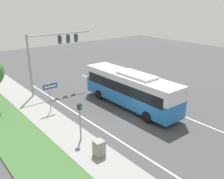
% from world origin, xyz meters
% --- Properties ---
extents(ground_plane, '(80.00, 80.00, 0.00)m').
position_xyz_m(ground_plane, '(0.00, 0.00, 0.00)').
color(ground_plane, '#424244').
extents(sidewalk, '(2.80, 80.00, 0.12)m').
position_xyz_m(sidewalk, '(-6.20, 0.00, 0.06)').
color(sidewalk, gray).
rests_on(sidewalk, ground_plane).
extents(grass_verge, '(3.60, 80.00, 0.10)m').
position_xyz_m(grass_verge, '(-9.40, 0.00, 0.05)').
color(grass_verge, '#3D6633').
rests_on(grass_verge, ground_plane).
extents(lane_divider_near, '(0.14, 30.00, 0.01)m').
position_xyz_m(lane_divider_near, '(-3.60, 0.00, 0.00)').
color(lane_divider_near, silver).
rests_on(lane_divider_near, ground_plane).
extents(lane_divider_far, '(0.14, 30.00, 0.01)m').
position_xyz_m(lane_divider_far, '(3.60, 0.00, 0.00)').
color(lane_divider_far, silver).
rests_on(lane_divider_far, ground_plane).
extents(bus, '(2.69, 11.14, 3.52)m').
position_xyz_m(bus, '(1.34, 2.75, 1.95)').
color(bus, '#236BB7').
rests_on(bus, ground_plane).
extents(signal_gantry, '(7.60, 0.41, 6.70)m').
position_xyz_m(signal_gantry, '(-2.43, 11.25, 4.97)').
color(signal_gantry, '#939399').
rests_on(signal_gantry, ground_plane).
extents(pedestrian_signal, '(0.28, 0.34, 2.97)m').
position_xyz_m(pedestrian_signal, '(-5.82, 0.36, 2.03)').
color(pedestrian_signal, '#939399').
rests_on(pedestrian_signal, ground_plane).
extents(street_sign, '(1.39, 0.08, 2.82)m').
position_xyz_m(street_sign, '(-5.27, 6.35, 2.02)').
color(street_sign, '#939399').
rests_on(street_sign, ground_plane).
extents(utility_cabinet, '(0.67, 0.63, 1.09)m').
position_xyz_m(utility_cabinet, '(-5.99, -2.17, 0.67)').
color(utility_cabinet, gray).
rests_on(utility_cabinet, sidewalk).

